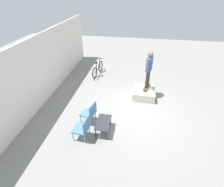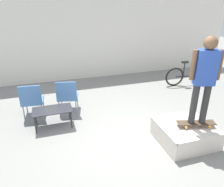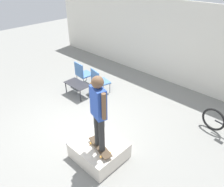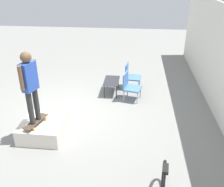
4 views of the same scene
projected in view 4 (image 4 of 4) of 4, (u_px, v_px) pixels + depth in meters
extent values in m
plane|color=gray|center=(72.00, 110.00, 7.53)|extent=(24.00, 24.00, 0.00)
cube|color=silver|center=(44.00, 128.00, 6.33)|extent=(1.11, 1.05, 0.41)
cylinder|color=#B7B7BC|center=(50.00, 110.00, 6.73)|extent=(0.05, 1.05, 0.05)
cube|color=#473828|center=(36.00, 121.00, 6.08)|extent=(0.80, 0.39, 0.02)
cylinder|color=gold|center=(34.00, 129.00, 5.86)|extent=(0.06, 0.04, 0.05)
cylinder|color=gold|center=(26.00, 127.00, 5.93)|extent=(0.06, 0.04, 0.05)
cylinder|color=gold|center=(46.00, 119.00, 6.26)|extent=(0.06, 0.04, 0.05)
cylinder|color=gold|center=(38.00, 117.00, 6.33)|extent=(0.06, 0.04, 0.05)
cylinder|color=#2D2D2D|center=(36.00, 104.00, 5.98)|extent=(0.13, 0.13, 0.84)
cylinder|color=#2D2D2D|center=(30.00, 108.00, 5.80)|extent=(0.13, 0.13, 0.84)
cube|color=#2D51B7|center=(29.00, 77.00, 5.56)|extent=(0.42, 0.30, 0.66)
cylinder|color=brown|center=(35.00, 71.00, 5.73)|extent=(0.09, 0.09, 0.56)
cylinder|color=brown|center=(21.00, 78.00, 5.34)|extent=(0.09, 0.09, 0.56)
sphere|color=brown|center=(26.00, 57.00, 5.36)|extent=(0.24, 0.24, 0.24)
cube|color=#2D2D33|center=(112.00, 81.00, 8.44)|extent=(0.91, 0.50, 0.02)
cylinder|color=#2D2D33|center=(107.00, 82.00, 8.92)|extent=(0.04, 0.04, 0.43)
cylinder|color=#2D2D33|center=(104.00, 92.00, 8.20)|extent=(0.04, 0.04, 0.43)
cylinder|color=#2D2D33|center=(118.00, 82.00, 8.88)|extent=(0.04, 0.04, 0.43)
cylinder|color=#2D2D33|center=(116.00, 92.00, 8.16)|extent=(0.04, 0.04, 0.43)
cylinder|color=#99999E|center=(139.00, 86.00, 8.65)|extent=(0.03, 0.03, 0.38)
cylinder|color=#99999E|center=(140.00, 81.00, 9.04)|extent=(0.03, 0.03, 0.38)
cylinder|color=#99999E|center=(126.00, 85.00, 8.74)|extent=(0.03, 0.03, 0.38)
cylinder|color=#99999E|center=(128.00, 80.00, 9.12)|extent=(0.03, 0.03, 0.38)
cube|color=#4C7AB7|center=(133.00, 78.00, 8.79)|extent=(0.57, 0.57, 0.05)
cube|color=#4C7AB7|center=(127.00, 70.00, 8.72)|extent=(0.52, 0.09, 0.48)
cylinder|color=#99999E|center=(137.00, 98.00, 7.84)|extent=(0.03, 0.03, 0.38)
cylinder|color=#99999E|center=(140.00, 92.00, 8.21)|extent=(0.03, 0.03, 0.38)
cylinder|color=#99999E|center=(124.00, 96.00, 7.96)|extent=(0.03, 0.03, 0.38)
cylinder|color=#99999E|center=(128.00, 91.00, 8.34)|extent=(0.03, 0.03, 0.38)
cube|color=#4C7AB7|center=(132.00, 88.00, 7.99)|extent=(0.62, 0.62, 0.05)
cube|color=#4C7AB7|center=(125.00, 80.00, 7.94)|extent=(0.52, 0.15, 0.48)
torus|color=black|center=(163.00, 178.00, 4.65)|extent=(0.66, 0.14, 0.66)
cylinder|color=black|center=(164.00, 181.00, 4.26)|extent=(0.04, 0.04, 0.48)
cube|color=black|center=(165.00, 169.00, 4.14)|extent=(0.23, 0.13, 0.06)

